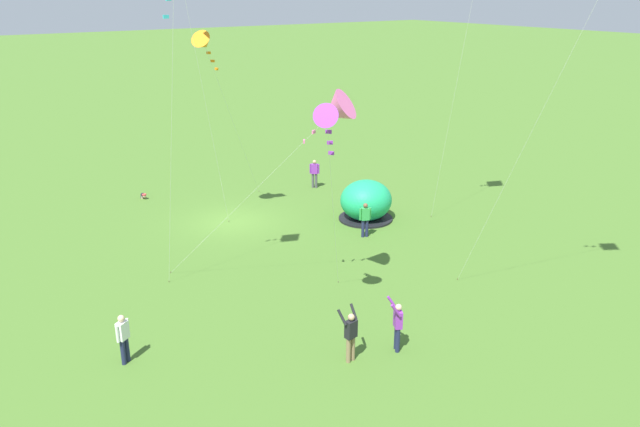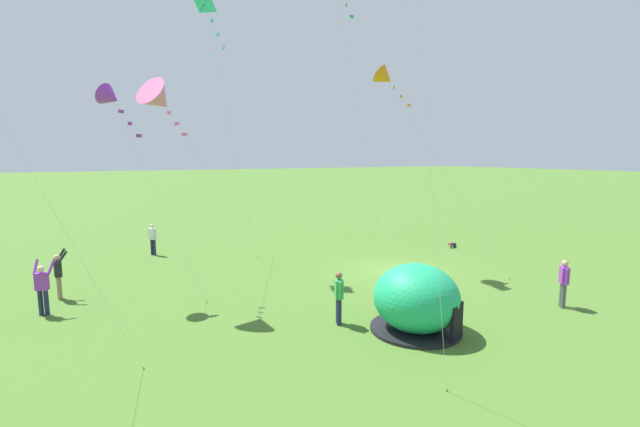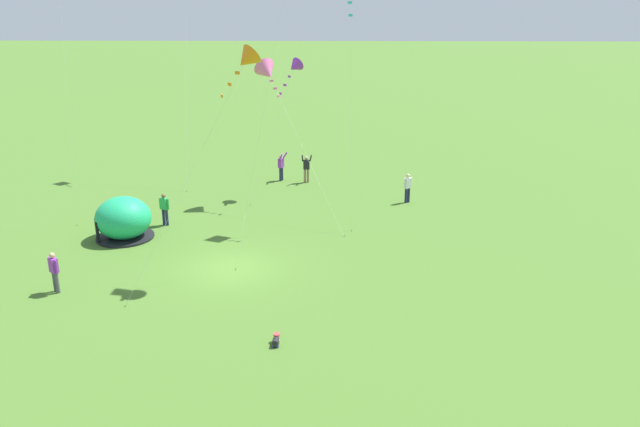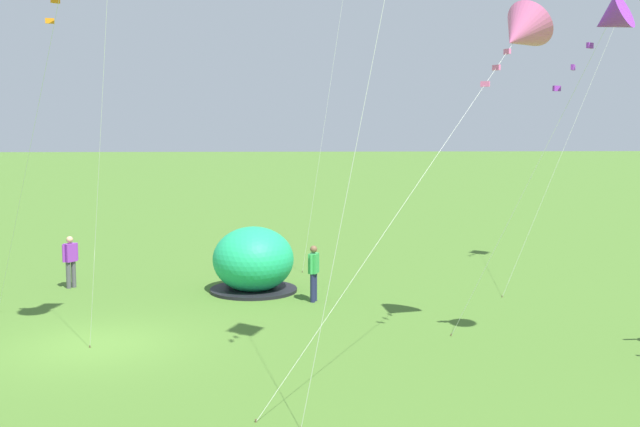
% 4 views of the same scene
% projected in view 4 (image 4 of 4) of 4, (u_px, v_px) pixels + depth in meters
% --- Properties ---
extents(ground_plane, '(300.00, 300.00, 0.00)m').
position_uv_depth(ground_plane, '(96.00, 345.00, 18.14)').
color(ground_plane, '#477028').
extents(popup_tent, '(2.81, 2.81, 2.10)m').
position_uv_depth(popup_tent, '(253.00, 261.00, 24.04)').
color(popup_tent, '#1EAD6B').
rests_on(popup_tent, ground).
extents(person_center_field, '(0.48, 0.43, 1.72)m').
position_uv_depth(person_center_field, '(70.00, 259.00, 24.55)').
color(person_center_field, '#4C4C51').
rests_on(person_center_field, ground).
extents(person_watching_sky, '(0.56, 0.36, 1.72)m').
position_uv_depth(person_watching_sky, '(314.00, 270.00, 22.61)').
color(person_watching_sky, '#1E2347').
rests_on(person_watching_sky, ground).
extents(kite_purple, '(3.11, 3.31, 8.04)m').
position_uv_depth(kite_purple, '(610.00, 20.00, 15.76)').
color(kite_purple, silver).
rests_on(kite_purple, ground).
extents(kite_pink, '(5.17, 6.89, 8.14)m').
position_uv_depth(kite_pink, '(520.00, 33.00, 17.08)').
color(kite_pink, silver).
rests_on(kite_pink, ground).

